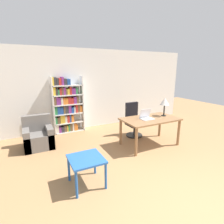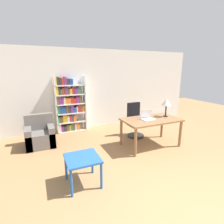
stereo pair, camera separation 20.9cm
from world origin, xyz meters
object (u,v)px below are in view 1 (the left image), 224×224
laptop (146,117)px  bookshelf (66,106)px  desk (150,122)px  side_table_blue (86,162)px  armchair (39,137)px  office_chair (133,121)px  table_lamp (165,102)px

laptop → bookshelf: (-1.66, 2.01, 0.05)m
desk → side_table_blue: (-2.09, -0.87, -0.21)m
laptop → armchair: (-2.61, 1.18, -0.52)m
armchair → side_table_blue: bearing=-72.9°
desk → side_table_blue: desk is taller
bookshelf → office_chair: bearing=-34.6°
desk → laptop: size_ratio=4.59×
desk → bookshelf: (-1.78, 2.03, 0.21)m
bookshelf → desk: bearing=-48.7°
side_table_blue → bookshelf: size_ratio=0.32×
table_lamp → office_chair: size_ratio=0.49×
table_lamp → laptop: bearing=-177.7°
table_lamp → armchair: bearing=160.5°
laptop → office_chair: 0.87m
desk → office_chair: office_chair is taller
office_chair → laptop: bearing=-98.5°
laptop → table_lamp: (0.63, 0.03, 0.34)m
table_lamp → side_table_blue: size_ratio=0.86×
table_lamp → bookshelf: bearing=139.1°
desk → table_lamp: 0.71m
office_chair → bookshelf: size_ratio=0.57×
office_chair → armchair: bearing=171.8°
office_chair → bookshelf: 2.20m
office_chair → bookshelf: (-1.78, 1.23, 0.41)m
desk → table_lamp: bearing=5.0°
laptop → table_lamp: table_lamp is taller
side_table_blue → bookshelf: (0.31, 2.90, 0.42)m
armchair → bookshelf: (0.95, 0.83, 0.58)m
desk → table_lamp: table_lamp is taller
desk → bookshelf: bookshelf is taller
desk → armchair: 3.00m
side_table_blue → table_lamp: bearing=19.4°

